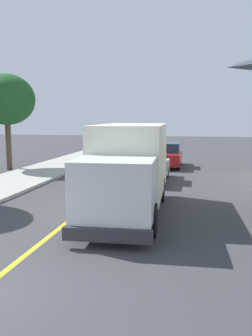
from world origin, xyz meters
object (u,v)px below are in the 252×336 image
(box_truck, at_px, (129,165))
(street_tree_down_block, at_px, (7,100))
(parked_car_mid, at_px, (168,156))
(parked_car_near, at_px, (150,167))

(box_truck, height_order, street_tree_down_block, street_tree_down_block)
(parked_car_mid, bearing_deg, street_tree_down_block, -160.58)
(parked_car_near, height_order, street_tree_down_block, street_tree_down_block)
(parked_car_near, bearing_deg, parked_car_mid, 85.66)
(box_truck, bearing_deg, parked_car_near, 90.93)
(box_truck, height_order, parked_car_near, box_truck)
(parked_car_near, relative_size, street_tree_down_block, 0.71)
(box_truck, height_order, parked_car_mid, box_truck)
(parked_car_mid, bearing_deg, parked_car_near, -94.34)
(box_truck, xyz_separation_m, parked_car_near, (-0.11, 6.63, -0.97))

